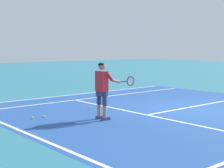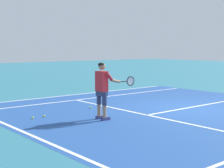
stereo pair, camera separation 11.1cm
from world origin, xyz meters
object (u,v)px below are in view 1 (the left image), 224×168
Objects in this scene: tennis_player at (103,87)px; tennis_ball_mid_court at (32,118)px; tennis_ball_near_feet at (44,116)px; tennis_ball_by_baseline at (90,108)px.

tennis_player is 25.95× the size of tennis_ball_mid_court.
tennis_ball_near_feet is at bearing 90.14° from tennis_ball_mid_court.
tennis_ball_by_baseline is at bearing 97.84° from tennis_ball_mid_court.
tennis_ball_near_feet is 0.39m from tennis_ball_mid_court.
tennis_ball_near_feet is at bearing -80.68° from tennis_ball_by_baseline.
tennis_player is at bearing 47.50° from tennis_ball_mid_court.
tennis_ball_mid_court is (0.33, -2.41, 0.00)m from tennis_ball_by_baseline.
tennis_player is 25.95× the size of tennis_ball_by_baseline.
tennis_player is 2.34m from tennis_ball_mid_court.
tennis_player is 25.95× the size of tennis_ball_near_feet.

